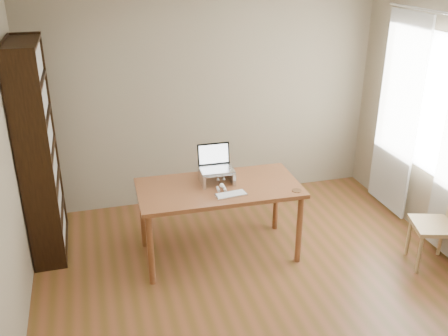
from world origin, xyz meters
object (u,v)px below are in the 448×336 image
(laptop, at_px, (215,163))
(keyboard, at_px, (231,195))
(cat, at_px, (217,176))
(chair, at_px, (442,220))
(bookshelf, at_px, (39,152))
(desk, at_px, (219,194))

(laptop, xyz_separation_m, keyboard, (0.06, -0.36, -0.18))
(laptop, relative_size, keyboard, 1.08)
(keyboard, bearing_deg, cat, 91.91)
(cat, bearing_deg, chair, -18.13)
(bookshelf, relative_size, chair, 2.36)
(laptop, bearing_deg, keyboard, -79.91)
(keyboard, relative_size, chair, 0.33)
(desk, bearing_deg, cat, 84.87)
(laptop, distance_m, chair, 2.21)
(keyboard, xyz_separation_m, cat, (-0.04, 0.33, 0.05))
(keyboard, height_order, cat, cat)
(keyboard, bearing_deg, bookshelf, 148.74)
(laptop, bearing_deg, desk, -88.76)
(keyboard, height_order, chair, chair)
(desk, xyz_separation_m, keyboard, (0.06, -0.22, 0.10))
(bookshelf, bearing_deg, desk, -19.96)
(desk, relative_size, laptop, 4.86)
(desk, height_order, cat, cat)
(bookshelf, relative_size, desk, 1.35)
(keyboard, xyz_separation_m, chair, (1.93, -0.50, -0.28))
(desk, bearing_deg, laptop, 91.24)
(desk, relative_size, keyboard, 5.25)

